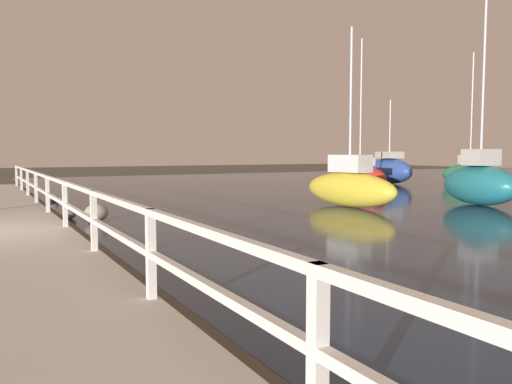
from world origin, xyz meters
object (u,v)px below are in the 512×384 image
(sailboat_yellow, at_px, (350,186))
(sailboat_green, at_px, (470,173))
(sailboat_blue, at_px, (389,170))
(sailboat_teal, at_px, (480,183))
(sailboat_red, at_px, (360,175))

(sailboat_yellow, bearing_deg, sailboat_green, 16.16)
(sailboat_blue, bearing_deg, sailboat_teal, -109.50)
(sailboat_teal, bearing_deg, sailboat_green, 47.30)
(sailboat_red, bearing_deg, sailboat_yellow, -127.66)
(sailboat_red, distance_m, sailboat_yellow, 9.08)
(sailboat_red, relative_size, sailboat_teal, 0.94)
(sailboat_red, relative_size, sailboat_yellow, 1.25)
(sailboat_yellow, height_order, sailboat_blue, sailboat_yellow)
(sailboat_teal, bearing_deg, sailboat_red, 86.91)
(sailboat_red, distance_m, sailboat_teal, 8.67)
(sailboat_blue, bearing_deg, sailboat_red, -139.58)
(sailboat_red, height_order, sailboat_blue, sailboat_red)
(sailboat_red, relative_size, sailboat_green, 1.03)
(sailboat_green, xyz_separation_m, sailboat_teal, (-8.78, -7.21, 0.07))
(sailboat_green, bearing_deg, sailboat_yellow, -171.69)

